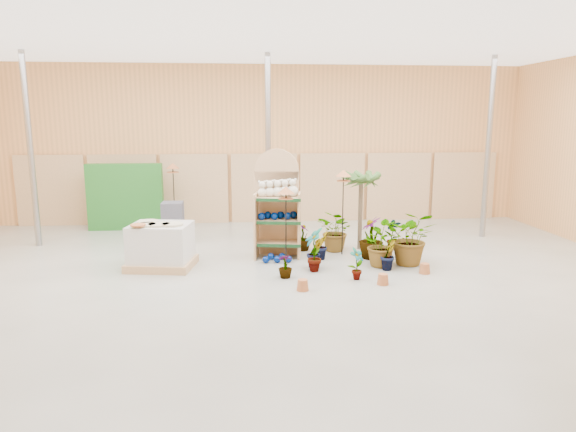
# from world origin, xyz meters

# --- Properties ---
(room) EXTENTS (15.20, 12.10, 4.70)m
(room) POSITION_xyz_m (0.00, 0.91, 2.21)
(room) COLOR gray
(room) RESTS_ON ground
(display_shelf) EXTENTS (1.07, 0.77, 2.35)m
(display_shelf) POSITION_xyz_m (0.12, 2.12, 1.07)
(display_shelf) COLOR tan
(display_shelf) RESTS_ON ground
(teddy_bears) EXTENTS (0.87, 0.24, 0.38)m
(teddy_bears) POSITION_xyz_m (0.15, 2.01, 1.49)
(teddy_bears) COLOR beige
(teddy_bears) RESTS_ON display_shelf
(gazing_balls_shelf) EXTENTS (0.86, 0.29, 0.16)m
(gazing_balls_shelf) POSITION_xyz_m (0.12, 1.99, 0.92)
(gazing_balls_shelf) COLOR #001860
(gazing_balls_shelf) RESTS_ON display_shelf
(gazing_balls_floor) EXTENTS (0.63, 0.39, 0.15)m
(gazing_balls_floor) POSITION_xyz_m (0.07, 1.59, 0.07)
(gazing_balls_floor) COLOR #001860
(gazing_balls_floor) RESTS_ON ground
(pallet_stack) EXTENTS (1.42, 1.25, 0.94)m
(pallet_stack) POSITION_xyz_m (-2.29, 1.38, 0.45)
(pallet_stack) COLOR tan
(pallet_stack) RESTS_ON ground
(charcoal_planters) EXTENTS (0.50, 0.50, 1.00)m
(charcoal_planters) POSITION_xyz_m (-2.33, 3.53, 0.50)
(charcoal_planters) COLOR #36363E
(charcoal_planters) RESTS_ON ground
(trellis_stock) EXTENTS (2.00, 0.30, 1.80)m
(trellis_stock) POSITION_xyz_m (-3.80, 5.20, 0.90)
(trellis_stock) COLOR #1F631F
(trellis_stock) RESTS_ON ground
(offer_sign) EXTENTS (0.50, 0.08, 2.20)m
(offer_sign) POSITION_xyz_m (0.10, 2.98, 1.57)
(offer_sign) COLOR gray
(offer_sign) RESTS_ON ground
(bird_table_front) EXTENTS (0.34, 0.34, 1.66)m
(bird_table_front) POSITION_xyz_m (0.23, 1.15, 1.54)
(bird_table_front) COLOR black
(bird_table_front) RESTS_ON ground
(bird_table_right) EXTENTS (0.34, 0.34, 1.89)m
(bird_table_right) POSITION_xyz_m (1.56, 2.05, 1.76)
(bird_table_right) COLOR black
(bird_table_right) RESTS_ON ground
(bird_table_back) EXTENTS (0.34, 0.34, 1.85)m
(bird_table_back) POSITION_xyz_m (-2.43, 4.63, 1.72)
(bird_table_back) COLOR black
(bird_table_back) RESTS_ON ground
(palm) EXTENTS (0.70, 0.70, 1.90)m
(palm) POSITION_xyz_m (2.07, 2.54, 1.63)
(palm) COLOR brown
(palm) RESTS_ON ground
(potted_plant_0) EXTENTS (0.35, 0.49, 0.89)m
(potted_plant_0) POSITION_xyz_m (0.76, 0.84, 0.44)
(potted_plant_0) COLOR #345923
(potted_plant_0) RESTS_ON ground
(potted_plant_1) EXTENTS (0.39, 0.34, 0.64)m
(potted_plant_1) POSITION_xyz_m (0.82, 1.10, 0.32)
(potted_plant_1) COLOR #345923
(potted_plant_1) RESTS_ON ground
(potted_plant_2) EXTENTS (0.88, 0.96, 0.92)m
(potted_plant_2) POSITION_xyz_m (2.13, 1.10, 0.46)
(potted_plant_2) COLOR #345923
(potted_plant_2) RESTS_ON ground
(potted_plant_3) EXTENTS (0.61, 0.61, 0.92)m
(potted_plant_3) POSITION_xyz_m (2.12, 1.69, 0.46)
(potted_plant_3) COLOR #345923
(potted_plant_3) RESTS_ON ground
(potted_plant_4) EXTENTS (0.41, 0.30, 0.72)m
(potted_plant_4) POSITION_xyz_m (2.81, 2.44, 0.36)
(potted_plant_4) COLOR #345923
(potted_plant_4) RESTS_ON ground
(potted_plant_5) EXTENTS (0.41, 0.43, 0.61)m
(potted_plant_5) POSITION_xyz_m (1.05, 1.72, 0.30)
(potted_plant_5) COLOR #345923
(potted_plant_5) RESTS_ON ground
(potted_plant_6) EXTENTS (1.10, 1.12, 0.95)m
(potted_plant_6) POSITION_xyz_m (1.49, 2.36, 0.47)
(potted_plant_6) COLOR #345923
(potted_plant_6) RESTS_ON ground
(potted_plant_7) EXTENTS (0.26, 0.26, 0.46)m
(potted_plant_7) POSITION_xyz_m (0.16, 0.46, 0.23)
(potted_plant_7) COLOR #345923
(potted_plant_7) RESTS_ON ground
(potted_plant_8) EXTENTS (0.39, 0.37, 0.61)m
(potted_plant_8) POSITION_xyz_m (1.48, 0.23, 0.31)
(potted_plant_8) COLOR #345923
(potted_plant_8) RESTS_ON ground
(potted_plant_9) EXTENTS (0.42, 0.43, 0.62)m
(potted_plant_9) POSITION_xyz_m (2.25, 0.82, 0.31)
(potted_plant_9) COLOR #345923
(potted_plant_9) RESTS_ON ground
(potted_plant_10) EXTENTS (1.31, 1.24, 1.14)m
(potted_plant_10) POSITION_xyz_m (2.82, 1.14, 0.57)
(potted_plant_10) COLOR #345923
(potted_plant_10) RESTS_ON ground
(potted_plant_11) EXTENTS (0.40, 0.40, 0.63)m
(potted_plant_11) POSITION_xyz_m (0.74, 2.50, 0.32)
(potted_plant_11) COLOR #345923
(potted_plant_11) RESTS_ON ground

